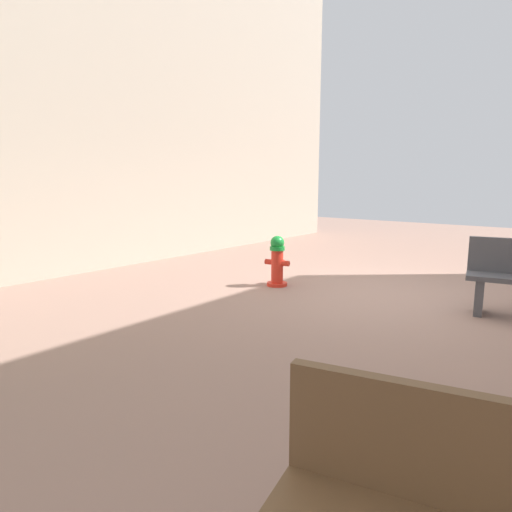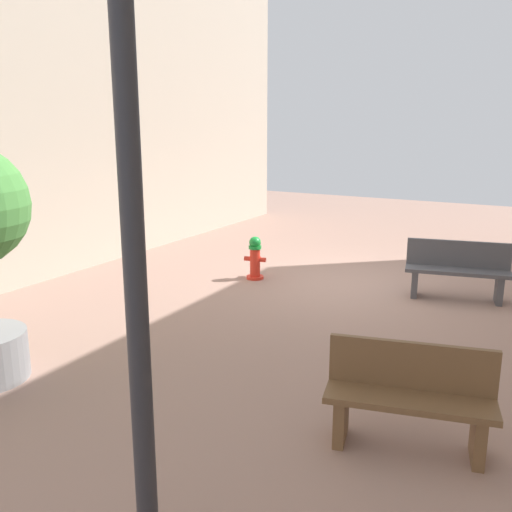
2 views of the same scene
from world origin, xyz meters
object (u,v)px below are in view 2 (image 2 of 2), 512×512
Objects in this scene: fire_hydrant at (255,258)px; street_lamp at (127,130)px; bench_near at (457,269)px; bench_far at (409,396)px.

street_lamp is (-2.71, 6.38, 2.42)m from fire_hydrant.
fire_hydrant is 7.34m from street_lamp.
bench_far is at bearing 94.71° from bench_near.
fire_hydrant is 5.72m from bench_far.
street_lamp is (1.18, 2.18, 2.33)m from bench_far.
bench_near is 4.78m from bench_far.
bench_near is at bearing -170.88° from fire_hydrant.
bench_near and bench_far have the same top height.
fire_hydrant is 3.54m from bench_near.
fire_hydrant is at bearing -47.21° from bench_far.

